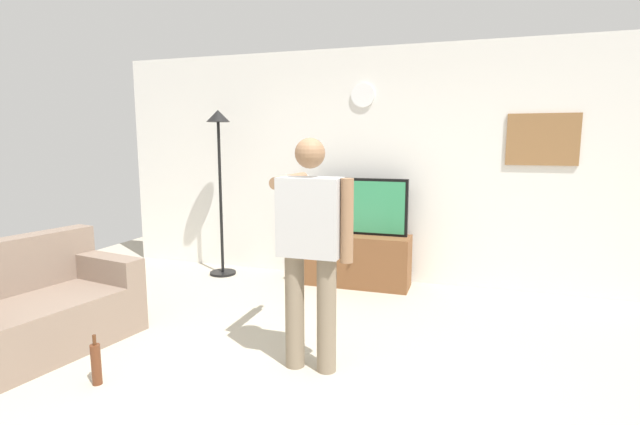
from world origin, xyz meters
The scene contains 10 objects.
ground_plane centered at (0.00, 0.00, 0.00)m, with size 8.40×8.40×0.00m, color #B2A893.
back_wall centered at (0.00, 2.95, 1.35)m, with size 6.40×0.10×2.70m, color silver.
tv_stand centered at (-0.04, 2.60, 0.30)m, with size 1.24×0.44×0.59m.
television centered at (-0.04, 2.65, 0.91)m, with size 1.16×0.07×0.64m.
wall_clock centered at (-0.04, 2.89, 2.16)m, with size 0.27×0.27×0.03m, color white.
framed_picture centered at (1.87, 2.90, 1.66)m, with size 0.70×0.04×0.54m, color olive.
floor_lamp centered at (-1.72, 2.52, 1.44)m, with size 0.32×0.32×2.01m.
person_standing_nearer_lamp centered at (0.13, 0.55, 0.95)m, with size 0.62×0.78×1.67m.
side_couch centered at (-2.07, 0.17, 0.32)m, with size 1.08×1.54×0.87m.
beverage_bottle centered at (-1.18, -0.13, 0.15)m, with size 0.07×0.07×0.35m.
Camera 1 is at (1.20, -2.52, 1.65)m, focal length 26.45 mm.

